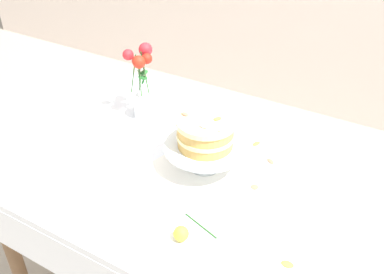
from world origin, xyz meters
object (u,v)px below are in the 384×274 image
cake_stand (205,149)px  fallen_rose (182,233)px  dining_table (181,183)px  flower_vase (142,86)px  layer_cake (206,132)px

cake_stand → fallen_rose: size_ratio=2.18×
dining_table → cake_stand: (0.08, 0.03, 0.17)m
cake_stand → flower_vase: 0.45m
dining_table → fallen_rose: (0.19, -0.30, 0.11)m
flower_vase → fallen_rose: size_ratio=2.38×
flower_vase → fallen_rose: (0.51, -0.51, -0.12)m
layer_cake → cake_stand: bearing=113.6°
dining_table → layer_cake: layer_cake is taller
flower_vase → dining_table: bearing=-33.4°
flower_vase → cake_stand: bearing=-24.3°
cake_stand → flower_vase: bearing=155.7°
dining_table → flower_vase: size_ratio=4.42×
cake_stand → layer_cake: layer_cake is taller
flower_vase → layer_cake: bearing=-24.3°
cake_stand → dining_table: bearing=-161.1°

